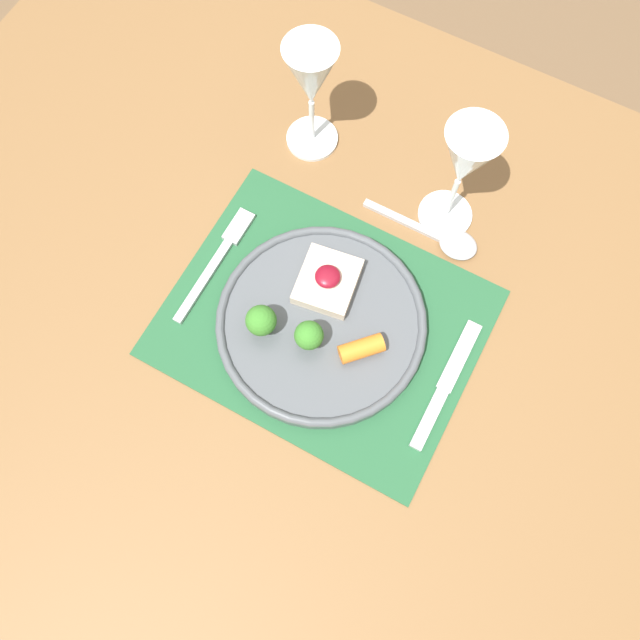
% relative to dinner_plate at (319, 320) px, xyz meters
% --- Properties ---
extents(ground_plane, '(8.00, 8.00, 0.00)m').
position_rel_dinner_plate_xyz_m(ground_plane, '(0.00, 0.00, -0.78)').
color(ground_plane, brown).
extents(dining_table, '(1.39, 1.04, 0.77)m').
position_rel_dinner_plate_xyz_m(dining_table, '(0.00, 0.00, -0.11)').
color(dining_table, brown).
rests_on(dining_table, ground_plane).
extents(placemat, '(0.40, 0.32, 0.00)m').
position_rel_dinner_plate_xyz_m(placemat, '(0.00, 0.00, -0.02)').
color(placemat, '#235633').
rests_on(placemat, dining_table).
extents(dinner_plate, '(0.28, 0.28, 0.07)m').
position_rel_dinner_plate_xyz_m(dinner_plate, '(0.00, 0.00, 0.00)').
color(dinner_plate, '#4C5156').
rests_on(dinner_plate, placemat).
extents(fork, '(0.02, 0.19, 0.01)m').
position_rel_dinner_plate_xyz_m(fork, '(-0.17, 0.02, -0.01)').
color(fork, '#B2B2B7').
rests_on(fork, placemat).
extents(knife, '(0.02, 0.19, 0.01)m').
position_rel_dinner_plate_xyz_m(knife, '(0.18, -0.01, -0.01)').
color(knife, '#B2B2B7').
rests_on(knife, placemat).
extents(spoon, '(0.17, 0.04, 0.02)m').
position_rel_dinner_plate_xyz_m(spoon, '(0.10, 0.19, -0.01)').
color(spoon, '#B2B2B7').
rests_on(spoon, dining_table).
extents(wine_glass_near, '(0.08, 0.08, 0.19)m').
position_rel_dinner_plate_xyz_m(wine_glass_near, '(0.08, 0.23, 0.11)').
color(wine_glass_near, white).
rests_on(wine_glass_near, dining_table).
extents(wine_glass_far, '(0.08, 0.08, 0.18)m').
position_rel_dinner_plate_xyz_m(wine_glass_far, '(-0.15, 0.25, 0.11)').
color(wine_glass_far, white).
rests_on(wine_glass_far, dining_table).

